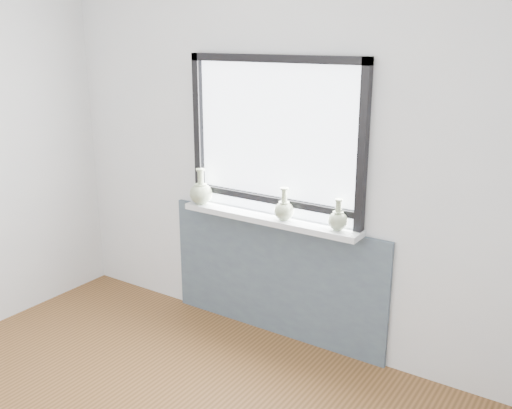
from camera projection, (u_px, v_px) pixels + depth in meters
The scene contains 7 objects.
back_wall at pixel (278, 155), 3.79m from camera, with size 3.60×0.02×2.60m, color silver.
apron_panel at pixel (274, 277), 4.02m from camera, with size 1.70×0.03×0.86m, color #4A5D68.
windowsill at pixel (269, 219), 3.83m from camera, with size 1.32×0.18×0.04m, color silver.
window at pixel (275, 135), 3.72m from camera, with size 1.30×0.06×1.05m.
vase_a at pixel (201, 192), 4.08m from camera, with size 0.16×0.16×0.26m.
vase_b at pixel (284, 209), 3.73m from camera, with size 0.13×0.13×0.22m.
vase_c at pixel (338, 219), 3.54m from camera, with size 0.13×0.13×0.20m.
Camera 1 is at (1.94, -1.38, 2.07)m, focal length 40.00 mm.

